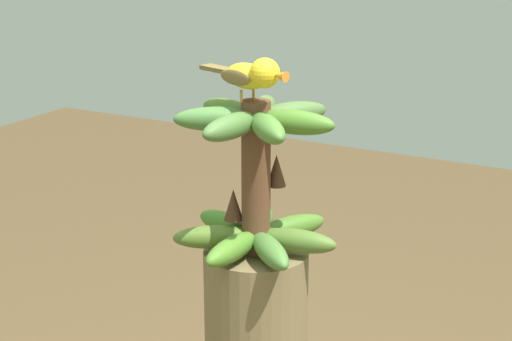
% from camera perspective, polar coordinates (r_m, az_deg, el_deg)
% --- Properties ---
extents(banana_bunch, '(0.31, 0.31, 0.29)m').
position_cam_1_polar(banana_bunch, '(1.54, -0.00, -0.53)').
color(banana_bunch, brown).
rests_on(banana_bunch, banana_tree).
extents(perched_bird, '(0.21, 0.09, 0.08)m').
position_cam_1_polar(perched_bird, '(1.48, -0.22, 6.49)').
color(perched_bird, '#C68933').
rests_on(perched_bird, banana_bunch).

